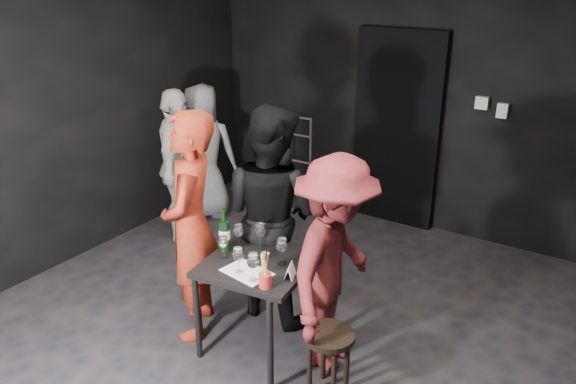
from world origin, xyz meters
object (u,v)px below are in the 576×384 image
Objects in this scene: tasting_table at (259,273)px; stool at (329,346)px; bystander_cream at (177,162)px; breadstick_cup at (265,271)px; server_red at (190,208)px; woman_black at (271,197)px; bystander_grey at (203,151)px; man_maroon at (335,260)px; wine_bottle at (224,234)px; hand_truck at (297,189)px.

stool is (0.65, -0.12, -0.28)m from tasting_table.
tasting_table is at bearing -155.33° from bystander_cream.
bystander_cream reaches higher than stool.
breadstick_cup is at bearing -46.26° from tasting_table.
woman_black is at bearing 117.04° from server_red.
bystander_grey is (-1.95, 1.64, 0.11)m from tasting_table.
bystander_cream is at bearing -164.03° from server_red.
man_maroon is (0.75, -0.31, -0.19)m from woman_black.
man_maroon reaches higher than wine_bottle.
man_maroon is (-0.14, 0.30, 0.46)m from stool.
bystander_grey is (-2.60, 1.76, 0.39)m from stool.
tasting_table is 0.72m from stool.
woman_black is (0.34, 0.55, -0.03)m from server_red.
bystander_cream reaches higher than bystander_grey.
wine_bottle is at bearing 172.98° from stool.
hand_truck is at bearing 30.82° from man_maroon.
bystander_grey is at bearing 52.53° from man_maroon.
wine_bottle is at bearing 107.87° from bystander_grey.
hand_truck is at bearing -56.99° from bystander_cream.
woman_black is 0.83m from man_maroon.
hand_truck is at bearing 110.83° from wine_bottle.
bystander_cream is 1.85m from wine_bottle.
breadstick_cup reaches higher than tasting_table.
server_red reaches higher than hand_truck.
wine_bottle is (1.65, -1.64, 0.11)m from bystander_grey.
tasting_table is 0.49× the size of bystander_grey.
hand_truck is 4.12× the size of breadstick_cup.
tasting_table is at bearing 133.74° from breadstick_cup.
bystander_cream is at bearing 77.70° from bystander_grey.
bystander_grey is (-0.15, 0.57, -0.07)m from bystander_cream.
bystander_cream is at bearing -114.22° from hand_truck.
breadstick_cup is at bearing -63.09° from hand_truck.
stool is at bearing -10.16° from tasting_table.
wine_bottle is (-0.82, -0.18, 0.05)m from man_maroon.
breadstick_cup is (-0.28, -0.43, 0.04)m from man_maroon.
bystander_grey is (-1.72, 1.15, -0.25)m from woman_black.
man_maroon is (1.08, 0.24, -0.22)m from server_red.
hand_truck is at bearing 163.43° from server_red.
breadstick_cup is (0.47, -0.74, -0.15)m from woman_black.
man_maroon is 5.05× the size of wine_bottle.
woman_black reaches higher than bystander_cream.
server_red reaches higher than bystander_grey.
woman_black is at bearing -144.85° from bystander_cream.
stool is 0.31× the size of bystander_grey.
server_red is at bearing -167.09° from bystander_cream.
hand_truck is 3.14m from breadstick_cup.
man_maroon is 1.08× the size of bystander_grey.
stool is 1.77× the size of breadstick_cup.
man_maroon is at bearing 122.01° from bystander_grey.
bystander_cream is (-1.80, 1.08, 0.18)m from tasting_table.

